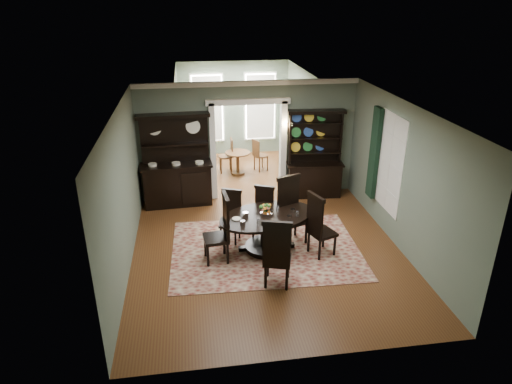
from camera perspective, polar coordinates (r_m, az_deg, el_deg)
The scene contains 19 objects.
room at distance 8.83m, azimuth 1.54°, elevation 1.35°, with size 5.51×6.01×3.01m.
parlor at distance 14.03m, azimuth -2.37°, elevation 9.53°, with size 3.51×3.50×3.01m.
doorway_trim at distance 11.57m, azimuth -0.99°, elevation 7.02°, with size 2.08×0.25×2.57m.
right_window at distance 10.38m, azimuth 15.51°, elevation 4.08°, with size 0.15×1.47×2.12m.
wall_sconce at distance 11.51m, azimuth 3.84°, elevation 8.29°, with size 0.27×0.21×0.21m.
rug at distance 9.60m, azimuth 1.20°, elevation -7.16°, with size 3.86×2.83×0.01m, color maroon.
dining_table at distance 9.35m, azimuth 1.35°, elevation -4.23°, with size 2.36×2.36×0.80m.
centerpiece at distance 9.26m, azimuth 1.35°, elevation -2.39°, with size 1.37×0.88×0.23m.
chair_far_left at distance 9.73m, azimuth -3.12°, elevation -2.76°, with size 0.54×0.53×1.15m.
chair_far_mid at distance 9.86m, azimuth 0.93°, elevation -2.33°, with size 0.55×0.54×1.15m.
chair_far_right at distance 9.66m, azimuth 4.33°, elevation -1.94°, with size 0.69×0.67×1.45m.
chair_end_left at distance 8.93m, azimuth -4.34°, elevation -4.37°, with size 0.53×0.56×1.40m.
chair_end_right at distance 9.15m, azimuth 7.79°, elevation -3.97°, with size 0.62×0.64×1.36m.
chair_near at distance 8.11m, azimuth 2.64°, elevation -7.53°, with size 0.62×0.60×1.38m.
sideboard at distance 11.50m, azimuth -9.86°, elevation 2.26°, with size 1.78×0.71×2.30m.
welsh_dresser at distance 11.92m, azimuth 7.29°, elevation 3.30°, with size 1.49×0.65×2.27m.
parlor_table at distance 13.40m, azimuth -2.30°, elevation 4.05°, with size 0.73×0.73×0.67m.
parlor_chair_left at distance 13.57m, azimuth -3.53°, elevation 4.73°, with size 0.43×0.43×1.01m.
parlor_chair_right at distance 13.63m, azimuth 0.39°, elevation 4.75°, with size 0.46×0.46×0.97m.
Camera 1 is at (-1.44, -8.00, 4.91)m, focal length 32.00 mm.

